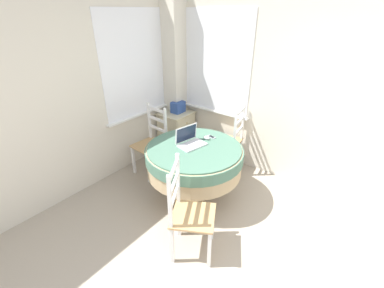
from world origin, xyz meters
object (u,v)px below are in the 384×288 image
(computer_mouse, at_px, (207,138))
(corner_cabinet, at_px, (177,131))
(dining_chair_near_right_window, at_px, (229,141))
(cell_phone, at_px, (211,137))
(round_dining_table, at_px, (194,158))
(dining_chair_near_back_window, at_px, (152,143))
(storage_box, at_px, (178,107))
(laptop, at_px, (190,141))
(dining_chair_camera_near, at_px, (188,214))

(computer_mouse, height_order, corner_cabinet, computer_mouse)
(dining_chair_near_right_window, bearing_deg, cell_phone, -178.09)
(round_dining_table, xyz_separation_m, dining_chair_near_back_window, (0.10, 0.84, -0.11))
(computer_mouse, xyz_separation_m, cell_phone, (0.09, -0.02, -0.02))
(dining_chair_near_back_window, bearing_deg, cell_phone, -73.80)
(round_dining_table, xyz_separation_m, storage_box, (0.87, 0.99, 0.19))
(laptop, bearing_deg, computer_mouse, -18.54)
(cell_phone, xyz_separation_m, dining_chair_near_right_window, (0.51, 0.02, -0.26))
(laptop, height_order, storage_box, laptop)
(round_dining_table, xyz_separation_m, cell_phone, (0.35, -0.01, 0.15))
(dining_chair_near_back_window, distance_m, dining_chair_camera_near, 1.53)
(computer_mouse, height_order, storage_box, storage_box)
(round_dining_table, height_order, computer_mouse, computer_mouse)
(dining_chair_near_back_window, bearing_deg, dining_chair_camera_near, -121.41)
(computer_mouse, bearing_deg, storage_box, 58.49)
(cell_phone, height_order, storage_box, storage_box)
(cell_phone, distance_m, corner_cabinet, 1.20)
(computer_mouse, bearing_deg, dining_chair_near_back_window, 100.91)
(computer_mouse, relative_size, cell_phone, 0.73)
(laptop, xyz_separation_m, dining_chair_camera_near, (-0.73, -0.55, -0.30))
(computer_mouse, height_order, dining_chair_near_right_window, dining_chair_near_right_window)
(round_dining_table, distance_m, dining_chair_near_back_window, 0.85)
(round_dining_table, bearing_deg, dining_chair_near_right_window, 0.33)
(computer_mouse, relative_size, dining_chair_camera_near, 0.09)
(computer_mouse, xyz_separation_m, dining_chair_near_right_window, (0.59, 0.00, -0.28))
(dining_chair_near_right_window, bearing_deg, dining_chair_near_back_window, 132.11)
(computer_mouse, distance_m, cell_phone, 0.09)
(round_dining_table, height_order, dining_chair_camera_near, dining_chair_camera_near)
(computer_mouse, xyz_separation_m, dining_chair_camera_near, (-0.96, -0.47, -0.28))
(round_dining_table, height_order, dining_chair_near_back_window, dining_chair_near_back_window)
(laptop, relative_size, computer_mouse, 4.13)
(dining_chair_near_right_window, distance_m, corner_cabinet, 1.01)
(round_dining_table, bearing_deg, storage_box, 48.92)
(round_dining_table, distance_m, dining_chair_near_right_window, 0.86)
(cell_phone, bearing_deg, corner_cabinet, 64.53)
(computer_mouse, relative_size, storage_box, 0.42)
(computer_mouse, height_order, cell_phone, computer_mouse)
(laptop, bearing_deg, corner_cabinet, 48.99)
(corner_cabinet, distance_m, storage_box, 0.43)
(dining_chair_near_right_window, relative_size, corner_cabinet, 1.48)
(computer_mouse, bearing_deg, corner_cabinet, 60.33)
(dining_chair_camera_near, height_order, storage_box, dining_chair_camera_near)
(laptop, relative_size, dining_chair_near_right_window, 0.36)
(laptop, height_order, cell_phone, laptop)
(computer_mouse, xyz_separation_m, dining_chair_near_back_window, (-0.16, 0.84, -0.28))
(corner_cabinet, relative_size, storage_box, 3.29)
(dining_chair_near_right_window, relative_size, dining_chair_camera_near, 1.00)
(dining_chair_camera_near, bearing_deg, storage_box, 42.95)
(cell_phone, relative_size, dining_chair_camera_near, 0.12)
(dining_chair_near_right_window, distance_m, storage_box, 1.03)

